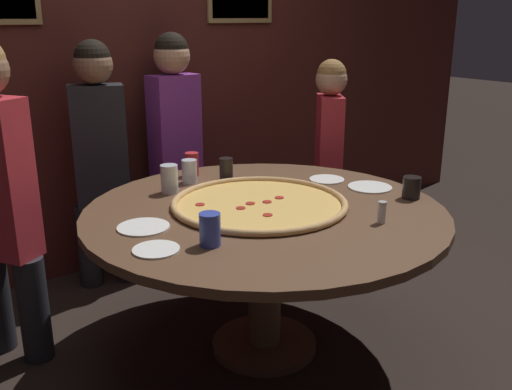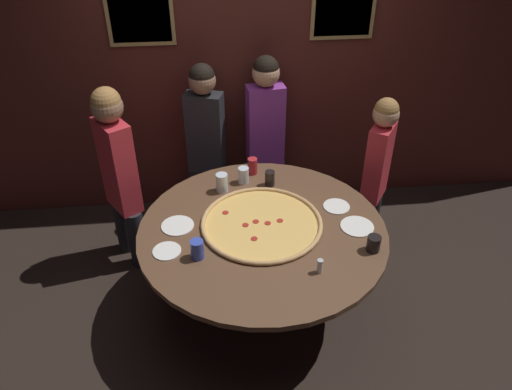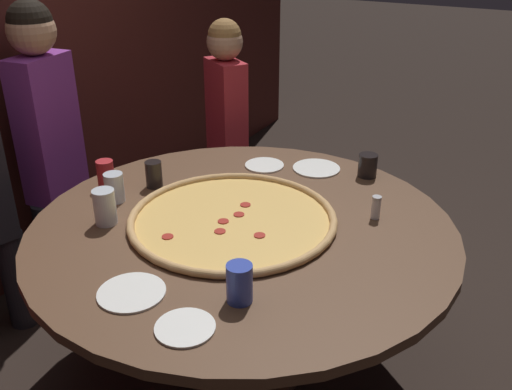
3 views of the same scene
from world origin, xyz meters
The scene contains 18 objects.
ground_plane centered at (0.00, 0.00, 0.00)m, with size 24.00×24.00×0.00m, color black.
back_wall centered at (0.00, 1.44, 1.30)m, with size 6.40×0.08×2.60m.
dining_table centered at (0.00, 0.00, 0.62)m, with size 1.69×1.69×0.74m.
giant_pizza centered at (0.00, 0.04, 0.75)m, with size 0.83×0.83×0.03m.
drink_cup_centre_back centered at (-0.25, 0.48, 0.81)m, with size 0.09×0.09×0.14m, color silver.
drink_cup_by_shaker centered at (-0.08, 0.58, 0.80)m, with size 0.08×0.08×0.13m, color silver.
drink_cup_far_right centered at (0.68, -0.29, 0.79)m, with size 0.09×0.09×0.11m, color black.
drink_cup_near_left centered at (0.11, 0.52, 0.80)m, with size 0.07×0.07×0.12m, color black.
drink_cup_far_left centered at (0.00, 0.70, 0.81)m, with size 0.08×0.08×0.13m, color #B22328.
drink_cup_front_edge centered at (-0.44, -0.24, 0.81)m, with size 0.08×0.08×0.13m, color #384CB7.
white_plate_left_side centered at (-0.57, 0.09, 0.74)m, with size 0.22×0.22×0.01m, color white.
white_plate_right_side centered at (0.64, -0.05, 0.74)m, with size 0.23×0.23×0.01m, color white.
white_plate_far_back centered at (0.56, 0.19, 0.74)m, with size 0.19×0.19×0.01m, color white.
white_plate_near_front centered at (-0.63, -0.17, 0.74)m, with size 0.18×0.18×0.01m, color white.
condiment_shaker centered at (0.30, -0.45, 0.79)m, with size 0.04×0.04×0.10m.
diner_centre_back centered at (0.16, 1.20, 0.85)m, with size 0.39×0.23×1.50m.
diner_far_left centered at (-0.35, 1.16, 0.84)m, with size 0.39×0.25×1.48m.
diner_side_left centered at (1.00, 0.68, 0.76)m, with size 0.29×0.34×1.34m.
Camera 1 is at (-1.48, -2.03, 1.60)m, focal length 40.00 mm.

